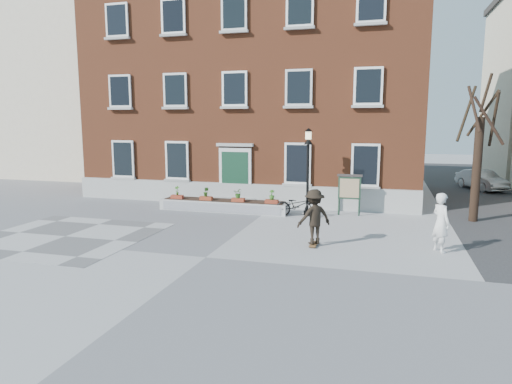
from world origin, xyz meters
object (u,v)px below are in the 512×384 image
(lamp_post, at_px, (308,159))
(skateboarder, at_px, (314,217))
(parked_car, at_px, (482,180))
(bicycle, at_px, (298,205))
(bystander, at_px, (441,223))
(notice_board, at_px, (350,188))

(lamp_post, relative_size, skateboarder, 2.01)
(parked_car, relative_size, lamp_post, 0.96)
(bicycle, distance_m, bystander, 6.91)
(bystander, distance_m, lamp_post, 7.16)
(parked_car, distance_m, bystander, 15.73)
(bystander, bearing_deg, lamp_post, 14.87)
(bystander, distance_m, notice_board, 6.10)
(bicycle, relative_size, parked_car, 0.53)
(bicycle, height_order, lamp_post, lamp_post)
(parked_car, xyz_separation_m, skateboarder, (-8.02, -15.63, 0.39))
(parked_car, xyz_separation_m, notice_board, (-7.28, -10.11, 0.64))
(bystander, distance_m, skateboarder, 4.09)
(skateboarder, bearing_deg, bicycle, 107.44)
(notice_board, distance_m, skateboarder, 5.57)
(skateboarder, bearing_deg, notice_board, 82.33)
(parked_car, bearing_deg, notice_board, -149.89)
(notice_board, relative_size, skateboarder, 0.95)
(parked_car, height_order, skateboarder, skateboarder)
(bicycle, height_order, skateboarder, skateboarder)
(bystander, bearing_deg, notice_board, 0.30)
(lamp_post, distance_m, skateboarder, 5.45)
(notice_board, bearing_deg, parked_car, 54.27)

